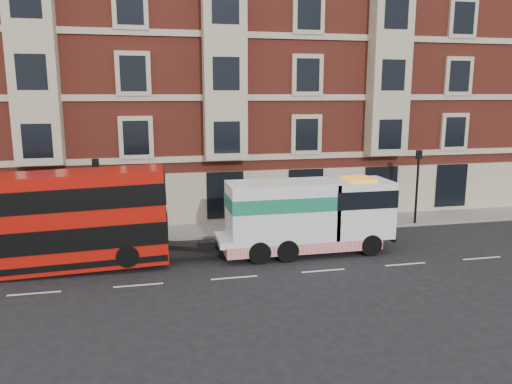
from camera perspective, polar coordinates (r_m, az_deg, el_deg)
ground at (r=21.63m, az=-2.48°, el=-9.77°), size 120.00×120.00×0.00m
sidewalk at (r=28.66m, az=-5.07°, el=-4.34°), size 90.00×3.00×0.15m
victorian_terrace at (r=35.20m, az=-6.15°, el=14.94°), size 45.00×12.00×20.40m
lamp_post_west at (r=26.72m, az=-17.67°, el=-0.25°), size 0.35×0.15×4.35m
lamp_post_east at (r=30.73m, az=17.96°, el=1.18°), size 0.35×0.15×4.35m
double_decker_bus at (r=23.65m, az=-23.38°, el=-3.01°), size 10.74×2.47×4.35m
tow_truck at (r=24.43m, az=5.65°, el=-2.67°), size 8.60×2.54×3.58m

